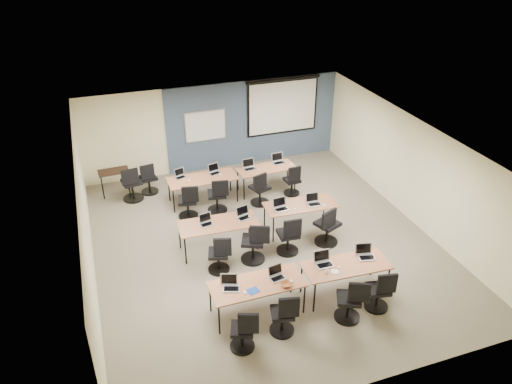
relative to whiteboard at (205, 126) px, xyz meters
name	(u,v)px	position (x,y,z in m)	size (l,w,h in m)	color
floor	(265,244)	(0.30, -4.43, -1.45)	(8.00, 9.00, 0.02)	#6B6354
ceiling	(266,142)	(0.30, -4.43, 1.25)	(8.00, 9.00, 0.02)	white
wall_back	(214,127)	(0.30, 0.07, -0.10)	(8.00, 0.04, 2.70)	beige
wall_front	(364,329)	(0.30, -8.93, -0.10)	(8.00, 0.04, 2.70)	beige
wall_left	(86,227)	(-3.70, -4.43, -0.10)	(0.04, 9.00, 2.70)	beige
wall_right	(412,170)	(4.30, -4.43, -0.10)	(0.04, 9.00, 2.70)	beige
blue_accent_panel	(253,122)	(1.55, 0.04, -0.10)	(5.50, 0.04, 2.70)	#3D5977
whiteboard	(205,126)	(0.00, 0.00, 0.00)	(1.28, 0.03, 0.98)	#A7B3BF
projector_screen	(283,103)	(2.50, -0.02, 0.44)	(2.40, 0.10, 1.82)	black
training_table_front_left	(257,285)	(-0.67, -6.62, -0.76)	(1.88, 0.78, 0.73)	#A6744A
training_table_front_right	(346,267)	(1.27, -6.66, -0.76)	(1.82, 0.76, 0.73)	olive
training_table_mid_left	(218,225)	(-0.81, -4.25, -0.76)	(1.87, 0.78, 0.73)	olive
training_table_mid_right	(300,206)	(1.36, -4.11, -0.77)	(1.80, 0.75, 0.73)	brown
training_table_back_left	(202,179)	(-0.61, -1.92, -0.76)	(1.90, 0.79, 0.73)	olive
training_table_back_right	(266,170)	(1.27, -1.92, -0.77)	(1.67, 0.70, 0.73)	#A27E48
laptop_0	(230,285)	(-1.20, -6.55, -0.66)	(0.33, 0.28, 0.25)	#A7A6B1
mouse_0	(245,292)	(-0.98, -6.80, -0.71)	(0.06, 0.10, 0.03)	white
task_chair_0	(244,333)	(-1.23, -7.47, -1.06)	(0.48, 0.47, 0.95)	black
laptop_1	(277,275)	(-0.24, -6.56, -0.66)	(0.31, 0.27, 0.24)	silver
mouse_1	(291,281)	(-0.01, -6.78, -0.71)	(0.06, 0.10, 0.03)	white
task_chair_1	(284,317)	(-0.38, -7.33, -1.05)	(0.48, 0.48, 0.97)	black
laptop_2	(323,261)	(0.83, -6.48, -0.65)	(0.36, 0.31, 0.27)	#B4B3BD
mouse_2	(339,267)	(1.08, -6.70, -0.71)	(0.05, 0.09, 0.03)	white
task_chair_2	(351,303)	(0.99, -7.42, -1.04)	(0.55, 0.52, 1.00)	black
laptop_3	(365,254)	(1.78, -6.54, -0.65)	(0.36, 0.30, 0.27)	silver
mouse_3	(374,259)	(1.92, -6.68, -0.71)	(0.06, 0.09, 0.03)	white
task_chair_3	(380,293)	(1.69, -7.35, -1.05)	(0.49, 0.49, 0.97)	black
laptop_4	(206,222)	(-1.08, -4.19, -0.66)	(0.31, 0.26, 0.24)	silver
mouse_4	(212,224)	(-0.95, -4.27, -0.71)	(0.06, 0.09, 0.03)	white
task_chair_4	(220,257)	(-1.02, -5.11, -1.05)	(0.50, 0.49, 0.97)	black
laptop_5	(244,215)	(-0.16, -4.20, -0.66)	(0.33, 0.28, 0.25)	#B5B5BA
mouse_5	(249,217)	(-0.04, -4.26, -0.71)	(0.06, 0.10, 0.04)	white
task_chair_5	(254,245)	(-0.16, -4.99, -1.02)	(0.60, 0.56, 1.04)	black
laptop_6	(281,206)	(0.82, -4.13, -0.66)	(0.35, 0.29, 0.26)	silver
mouse_6	(295,209)	(1.14, -4.28, -0.71)	(0.06, 0.10, 0.03)	white
task_chair_6	(289,238)	(0.70, -4.96, -1.03)	(0.53, 0.53, 1.01)	black
laptop_7	(314,201)	(1.68, -4.18, -0.66)	(0.34, 0.29, 0.26)	#B2B2B6
mouse_7	(324,205)	(1.90, -4.36, -0.71)	(0.06, 0.09, 0.03)	white
task_chair_7	(327,229)	(1.72, -4.93, -1.02)	(0.60, 0.57, 1.04)	black
laptop_8	(180,175)	(-1.17, -1.66, -0.66)	(0.30, 0.25, 0.23)	#A4A4AF
mouse_8	(189,180)	(-0.99, -1.95, -0.71)	(0.05, 0.09, 0.03)	white
task_chair_8	(188,204)	(-1.18, -2.64, -1.03)	(0.53, 0.53, 1.01)	black
laptop_9	(214,171)	(-0.21, -1.73, -0.66)	(0.33, 0.28, 0.25)	silver
mouse_9	(220,174)	(-0.09, -1.88, -0.71)	(0.07, 0.10, 0.04)	white
task_chair_9	(218,198)	(-0.37, -2.60, -1.03)	(0.54, 0.54, 1.02)	black
laptop_10	(249,166)	(0.79, -1.79, -0.65)	(0.35, 0.30, 0.27)	silver
mouse_10	(259,170)	(1.01, -1.96, -0.71)	(0.06, 0.09, 0.03)	white
task_chair_10	(260,191)	(0.82, -2.60, -1.03)	(0.55, 0.53, 1.01)	black
laptop_11	(278,160)	(1.72, -1.69, -0.65)	(0.36, 0.30, 0.27)	#A6A7B2
mouse_11	(291,164)	(2.03, -1.93, -0.71)	(0.06, 0.10, 0.04)	white
task_chair_11	(293,183)	(1.88, -2.40, -1.06)	(0.46, 0.46, 0.95)	black
blue_mousepad	(253,291)	(-0.82, -6.80, -0.72)	(0.23, 0.19, 0.01)	#193D9A
snack_bowl	(286,285)	(-0.16, -6.86, -0.69)	(0.21, 0.21, 0.05)	brown
snack_plate	(335,272)	(0.94, -6.79, -0.71)	(0.17, 0.17, 0.01)	white
coffee_cup	(327,272)	(0.78, -6.77, -0.68)	(0.05, 0.05, 0.05)	silver
utility_table	(114,174)	(-2.87, -0.71, -0.81)	(0.84, 0.47, 0.75)	black
spare_chair_a	(149,181)	(-1.96, -0.96, -1.05)	(0.49, 0.49, 0.97)	black
spare_chair_b	(132,186)	(-2.46, -1.21, -1.01)	(0.58, 0.58, 1.05)	black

